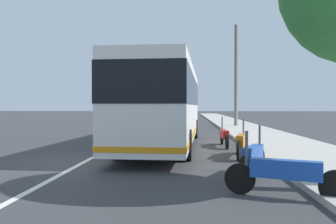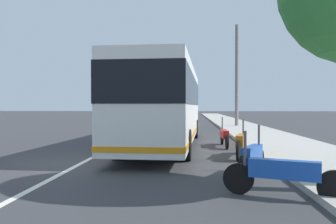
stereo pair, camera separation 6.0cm
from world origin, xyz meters
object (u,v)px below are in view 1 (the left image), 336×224
Objects in this scene: car_side_street at (181,116)px; utility_pole at (236,76)px; car_oncoming at (152,114)px; motorcycle_far_end at (224,136)px; motorcycle_mid_row at (253,157)px; motorcycle_by_tree at (241,143)px; motorcycle_nearest_curb at (285,174)px; coach_bus at (166,102)px.

car_side_street is 0.49× the size of utility_pole.
utility_pole reaches higher than car_oncoming.
motorcycle_far_end is 14.32m from utility_pole.
motorcycle_by_tree is at bearing 22.78° from motorcycle_mid_row.
car_oncoming reaches higher than motorcycle_mid_row.
motorcycle_far_end is (8.17, 0.31, -0.00)m from motorcycle_nearest_curb.
car_side_street is (30.14, 2.67, 0.26)m from motorcycle_nearest_curb.
coach_bus is 4.37m from motorcycle_by_tree.
motorcycle_nearest_curb is at bearing 174.68° from utility_pole.
utility_pole reaches higher than car_side_street.
coach_bus is 6.34× the size of motorcycle_mid_row.
car_side_street is 10.18m from utility_pole.
motorcycle_far_end is at bearing -67.00° from motorcycle_nearest_curb.
motorcycle_by_tree is at bearing -68.86° from motorcycle_nearest_curb.
car_side_street is (28.01, 2.47, 0.27)m from motorcycle_mid_row.
motorcycle_far_end is (2.98, 0.28, -0.03)m from motorcycle_by_tree.
car_oncoming is at bearing 10.32° from coach_bus.
coach_bus is 5.19× the size of motorcycle_by_tree.
motorcycle_nearest_curb is 0.47× the size of car_oncoming.
car_oncoming reaches higher than motorcycle_by_tree.
car_oncoming is (37.83, 6.76, 0.25)m from motorcycle_nearest_curb.
car_side_street is at bearing 31.07° from motorcycle_mid_row.
coach_bus is 6.80m from motorcycle_mid_row.
car_side_street reaches higher than motorcycle_far_end.
motorcycle_nearest_curb is 0.26× the size of utility_pole.
coach_bus is at bearing 56.37° from motorcycle_by_tree.
motorcycle_nearest_curb is 0.93× the size of motorcycle_far_end.
utility_pole reaches higher than motorcycle_nearest_curb.
coach_bus reaches higher than motorcycle_nearest_curb.
car_oncoming is at bearing 25.68° from motorcycle_by_tree.
motorcycle_mid_row is (-6.11, -2.61, -1.46)m from coach_bus.
car_oncoming is 1.14× the size of car_side_street.
utility_pole is (19.67, -2.23, 3.74)m from motorcycle_mid_row.
motorcycle_mid_row is 6.04m from motorcycle_far_end.
utility_pole reaches higher than motorcycle_far_end.
motorcycle_mid_row is at bearing -170.63° from car_side_street.
coach_bus reaches higher than car_oncoming.
motorcycle_by_tree is 25.09m from car_side_street.
motorcycle_far_end is at bearing -169.53° from car_side_street.
motorcycle_nearest_curb is 22.21m from utility_pole.
utility_pole reaches higher than coach_bus.
motorcycle_mid_row is (2.13, 0.20, -0.01)m from motorcycle_nearest_curb.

